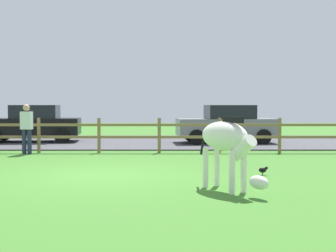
{
  "coord_description": "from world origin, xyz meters",
  "views": [
    {
      "loc": [
        1.53,
        -10.55,
        1.63
      ],
      "look_at": [
        1.54,
        1.04,
        1.09
      ],
      "focal_mm": 49.3,
      "sensor_mm": 36.0,
      "label": 1
    }
  ],
  "objects_px": {
    "parked_car_grey": "(226,124)",
    "parked_car_black": "(32,123)",
    "zebra": "(227,142)",
    "visitor_left_of_tree": "(26,127)",
    "crow_on_grass": "(263,170)"
  },
  "relations": [
    {
      "from": "crow_on_grass",
      "to": "visitor_left_of_tree",
      "type": "bearing_deg",
      "value": 146.56
    },
    {
      "from": "parked_car_grey",
      "to": "parked_car_black",
      "type": "bearing_deg",
      "value": 175.92
    },
    {
      "from": "parked_car_grey",
      "to": "visitor_left_of_tree",
      "type": "distance_m",
      "value": 8.08
    },
    {
      "from": "crow_on_grass",
      "to": "parked_car_black",
      "type": "relative_size",
      "value": 0.05
    },
    {
      "from": "parked_car_grey",
      "to": "parked_car_black",
      "type": "xyz_separation_m",
      "value": [
        -8.19,
        0.58,
        0.0
      ]
    },
    {
      "from": "zebra",
      "to": "visitor_left_of_tree",
      "type": "relative_size",
      "value": 1.04
    },
    {
      "from": "parked_car_grey",
      "to": "parked_car_black",
      "type": "height_order",
      "value": "same"
    },
    {
      "from": "parked_car_black",
      "to": "zebra",
      "type": "bearing_deg",
      "value": -57.78
    },
    {
      "from": "parked_car_black",
      "to": "visitor_left_of_tree",
      "type": "height_order",
      "value": "visitor_left_of_tree"
    },
    {
      "from": "zebra",
      "to": "visitor_left_of_tree",
      "type": "xyz_separation_m",
      "value": [
        -5.76,
        6.41,
        -0.02
      ]
    },
    {
      "from": "zebra",
      "to": "parked_car_grey",
      "type": "xyz_separation_m",
      "value": [
        1.31,
        10.33,
        -0.08
      ]
    },
    {
      "from": "zebra",
      "to": "crow_on_grass",
      "type": "distance_m",
      "value": 2.32
    },
    {
      "from": "crow_on_grass",
      "to": "visitor_left_of_tree",
      "type": "relative_size",
      "value": 0.13
    },
    {
      "from": "zebra",
      "to": "parked_car_grey",
      "type": "height_order",
      "value": "parked_car_grey"
    },
    {
      "from": "zebra",
      "to": "parked_car_grey",
      "type": "relative_size",
      "value": 0.41
    }
  ]
}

